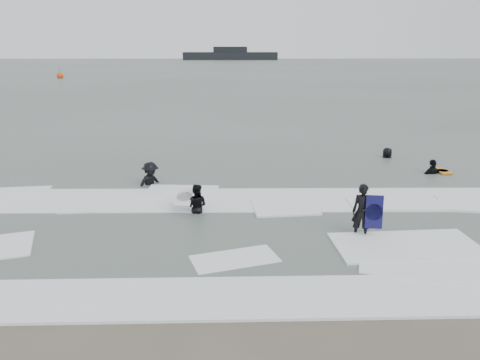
{
  "coord_description": "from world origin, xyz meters",
  "views": [
    {
      "loc": [
        -0.15,
        -9.78,
        5.45
      ],
      "look_at": [
        0.0,
        5.0,
        1.1
      ],
      "focal_mm": 35.0,
      "sensor_mm": 36.0,
      "label": 1
    }
  ],
  "objects_px": {
    "surfer_right_far": "(387,159)",
    "surfer_right_near": "(432,175)",
    "surfer_centre": "(360,237)",
    "vessel_horizon": "(230,55)",
    "surfer_wading": "(197,213)",
    "buoy": "(60,76)",
    "surfer_breaker": "(151,186)"
  },
  "relations": [
    {
      "from": "surfer_right_far",
      "to": "surfer_right_near",
      "type": "bearing_deg",
      "value": 99.83
    },
    {
      "from": "surfer_centre",
      "to": "vessel_horizon",
      "type": "bearing_deg",
      "value": 107.32
    },
    {
      "from": "surfer_wading",
      "to": "surfer_right_near",
      "type": "bearing_deg",
      "value": -143.94
    },
    {
      "from": "surfer_right_near",
      "to": "buoy",
      "type": "height_order",
      "value": "buoy"
    },
    {
      "from": "vessel_horizon",
      "to": "surfer_right_far",
      "type": "bearing_deg",
      "value": -86.22
    },
    {
      "from": "surfer_right_near",
      "to": "vessel_horizon",
      "type": "height_order",
      "value": "vessel_horizon"
    },
    {
      "from": "surfer_centre",
      "to": "surfer_right_far",
      "type": "distance_m",
      "value": 10.3
    },
    {
      "from": "surfer_centre",
      "to": "surfer_wading",
      "type": "height_order",
      "value": "surfer_centre"
    },
    {
      "from": "surfer_breaker",
      "to": "surfer_right_near",
      "type": "distance_m",
      "value": 11.93
    },
    {
      "from": "surfer_centre",
      "to": "buoy",
      "type": "relative_size",
      "value": 0.98
    },
    {
      "from": "surfer_wading",
      "to": "surfer_right_near",
      "type": "xyz_separation_m",
      "value": [
        9.77,
        4.62,
        0.0
      ]
    },
    {
      "from": "vessel_horizon",
      "to": "surfer_wading",
      "type": "bearing_deg",
      "value": -89.89
    },
    {
      "from": "surfer_breaker",
      "to": "surfer_right_far",
      "type": "xyz_separation_m",
      "value": [
        10.77,
        4.44,
        0.0
      ]
    },
    {
      "from": "surfer_breaker",
      "to": "buoy",
      "type": "relative_size",
      "value": 1.11
    },
    {
      "from": "surfer_breaker",
      "to": "surfer_centre",
      "type": "bearing_deg",
      "value": -81.58
    },
    {
      "from": "surfer_wading",
      "to": "vessel_horizon",
      "type": "bearing_deg",
      "value": -79.14
    },
    {
      "from": "surfer_centre",
      "to": "buoy",
      "type": "height_order",
      "value": "buoy"
    },
    {
      "from": "surfer_breaker",
      "to": "surfer_right_far",
      "type": "bearing_deg",
      "value": -22.86
    },
    {
      "from": "buoy",
      "to": "surfer_centre",
      "type": "bearing_deg",
      "value": -63.6
    },
    {
      "from": "surfer_right_near",
      "to": "surfer_right_far",
      "type": "height_order",
      "value": "surfer_right_near"
    },
    {
      "from": "surfer_centre",
      "to": "surfer_breaker",
      "type": "bearing_deg",
      "value": 158.95
    },
    {
      "from": "surfer_right_far",
      "to": "vessel_horizon",
      "type": "bearing_deg",
      "value": -96.53
    },
    {
      "from": "surfer_centre",
      "to": "buoy",
      "type": "distance_m",
      "value": 70.18
    },
    {
      "from": "surfer_right_near",
      "to": "buoy",
      "type": "distance_m",
      "value": 66.72
    },
    {
      "from": "surfer_wading",
      "to": "surfer_breaker",
      "type": "height_order",
      "value": "surfer_breaker"
    },
    {
      "from": "surfer_breaker",
      "to": "vessel_horizon",
      "type": "distance_m",
      "value": 140.6
    },
    {
      "from": "surfer_breaker",
      "to": "buoy",
      "type": "xyz_separation_m",
      "value": [
        -24.21,
        57.71,
        0.42
      ]
    },
    {
      "from": "surfer_centre",
      "to": "surfer_right_far",
      "type": "height_order",
      "value": "surfer_right_far"
    },
    {
      "from": "surfer_wading",
      "to": "surfer_right_far",
      "type": "xyz_separation_m",
      "value": [
        8.72,
        7.5,
        0.0
      ]
    },
    {
      "from": "surfer_centre",
      "to": "vessel_horizon",
      "type": "height_order",
      "value": "vessel_horizon"
    },
    {
      "from": "surfer_centre",
      "to": "surfer_wading",
      "type": "relative_size",
      "value": 1.05
    },
    {
      "from": "buoy",
      "to": "surfer_breaker",
      "type": "bearing_deg",
      "value": -67.24
    }
  ]
}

